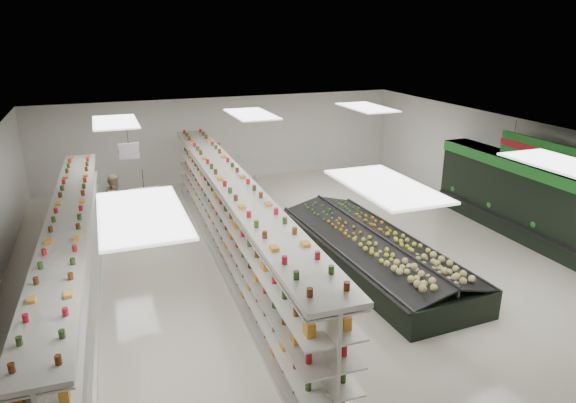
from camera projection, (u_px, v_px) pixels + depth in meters
name	position (u px, v px, depth m)	size (l,w,h in m)	color
floor	(298.00, 260.00, 13.23)	(16.00, 16.00, 0.00)	beige
ceiling	(299.00, 138.00, 12.20)	(14.00, 16.00, 0.02)	white
wall_back	(223.00, 139.00, 19.81)	(14.00, 0.02, 3.20)	silver
wall_right	(521.00, 175.00, 15.02)	(0.02, 16.00, 3.20)	silver
produce_wall_case	(547.00, 204.00, 13.65)	(0.93, 8.00, 2.20)	black
aisle_sign_near	(145.00, 198.00, 9.32)	(0.52, 0.06, 0.75)	white
aisle_sign_far	(129.00, 151.00, 12.87)	(0.52, 0.06, 0.75)	white
hortifruti_banner	(548.00, 153.00, 13.10)	(0.12, 3.20, 0.95)	#1F7525
gondola_left	(75.00, 262.00, 11.03)	(1.22, 11.37, 1.97)	beige
gondola_center	(233.00, 225.00, 12.81)	(1.27, 12.79, 2.21)	beige
produce_island	(373.00, 250.00, 12.77)	(2.55, 6.41, 0.94)	black
soda_endcap	(207.00, 171.00, 18.19)	(1.63, 1.38, 1.77)	#AE1322
shopper_main	(286.00, 266.00, 11.04)	(0.60, 0.39, 1.64)	white
shopper_background	(116.00, 200.00, 15.27)	(0.78, 0.48, 1.61)	tan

